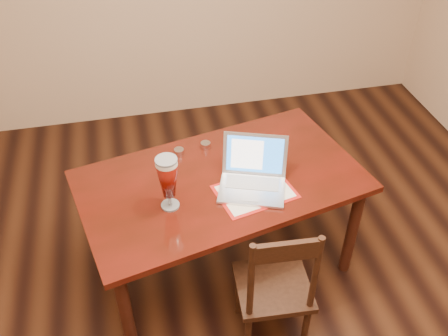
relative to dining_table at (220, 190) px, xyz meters
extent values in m
cube|color=#4F100A|center=(0.01, 0.01, 0.06)|extent=(1.76, 1.23, 0.04)
cylinder|color=black|center=(-0.62, -0.51, -0.32)|extent=(0.07, 0.07, 0.71)
cylinder|color=black|center=(0.79, -0.19, -0.32)|extent=(0.07, 0.07, 0.71)
cylinder|color=black|center=(-0.78, 0.21, -0.32)|extent=(0.07, 0.07, 0.71)
cylinder|color=black|center=(0.63, 0.53, -0.32)|extent=(0.07, 0.07, 0.71)
cube|color=#B21610|center=(0.17, -0.14, 0.08)|extent=(0.48, 0.39, 0.00)
cube|color=silver|center=(0.17, -0.14, 0.08)|extent=(0.43, 0.34, 0.00)
cube|color=silver|center=(0.15, -0.14, 0.09)|extent=(0.42, 0.36, 0.02)
cube|color=#B1B1B5|center=(0.17, -0.09, 0.10)|extent=(0.32, 0.21, 0.00)
cube|color=silver|center=(0.13, -0.20, 0.10)|extent=(0.11, 0.09, 0.00)
cube|color=silver|center=(0.20, 0.01, 0.22)|extent=(0.36, 0.19, 0.24)
cube|color=blue|center=(0.20, 0.01, 0.22)|extent=(0.32, 0.16, 0.20)
cube|color=white|center=(0.16, 0.02, 0.22)|extent=(0.19, 0.10, 0.17)
cylinder|color=silver|center=(-0.31, -0.15, 0.08)|extent=(0.10, 0.10, 0.01)
cylinder|color=silver|center=(-0.31, -0.15, 0.12)|extent=(0.02, 0.02, 0.07)
cylinder|color=silver|center=(-0.31, -0.15, 0.38)|extent=(0.11, 0.11, 0.02)
cylinder|color=silver|center=(-0.31, -0.15, 0.39)|extent=(0.11, 0.11, 0.01)
cylinder|color=silver|center=(-0.19, 0.29, 0.10)|extent=(0.06, 0.06, 0.04)
cylinder|color=silver|center=(-0.02, 0.32, 0.10)|extent=(0.06, 0.06, 0.04)
cube|color=#32180D|center=(0.18, -0.53, -0.27)|extent=(0.42, 0.40, 0.04)
cylinder|color=#32180D|center=(0.33, -0.69, -0.48)|extent=(0.04, 0.04, 0.39)
cylinder|color=#32180D|center=(0.03, -0.37, -0.48)|extent=(0.04, 0.04, 0.39)
cylinder|color=#32180D|center=(0.35, -0.39, -0.48)|extent=(0.04, 0.04, 0.39)
cylinder|color=#32180D|center=(0.01, -0.67, 0.00)|extent=(0.03, 0.03, 0.51)
cylinder|color=#32180D|center=(0.33, -0.69, 0.00)|extent=(0.03, 0.03, 0.51)
cube|color=#32180D|center=(0.17, -0.68, 0.19)|extent=(0.32, 0.05, 0.11)
camera|label=1|loc=(-0.44, -2.10, 1.94)|focal=40.00mm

